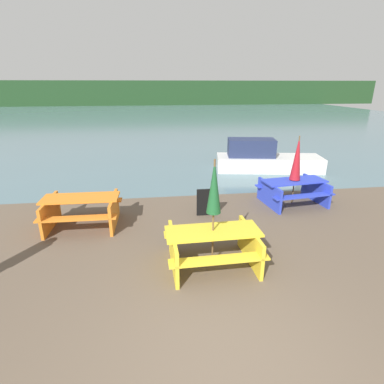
# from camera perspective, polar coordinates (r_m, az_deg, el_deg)

# --- Properties ---
(ground_plane) EXTENTS (60.00, 60.00, 0.00)m
(ground_plane) POSITION_cam_1_polar(r_m,az_deg,el_deg) (4.49, 7.43, -30.25)
(ground_plane) COLOR brown
(water) EXTENTS (60.00, 50.00, 0.00)m
(water) POSITION_cam_1_polar(r_m,az_deg,el_deg) (34.26, -6.19, 14.01)
(water) COLOR slate
(water) RESTS_ON ground_plane
(far_treeline) EXTENTS (80.00, 1.60, 4.00)m
(far_treeline) POSITION_cam_1_polar(r_m,az_deg,el_deg) (54.10, -6.92, 18.22)
(far_treeline) COLOR #1E3D1E
(far_treeline) RESTS_ON water
(picnic_table_yellow) EXTENTS (1.87, 1.43, 0.77)m
(picnic_table_yellow) POSITION_cam_1_polar(r_m,az_deg,el_deg) (5.99, 3.95, -9.82)
(picnic_table_yellow) COLOR yellow
(picnic_table_yellow) RESTS_ON ground_plane
(picnic_table_orange) EXTENTS (1.88, 1.41, 0.79)m
(picnic_table_orange) POSITION_cam_1_polar(r_m,az_deg,el_deg) (8.04, -20.23, -2.96)
(picnic_table_orange) COLOR orange
(picnic_table_orange) RESTS_ON ground_plane
(picnic_table_blue) EXTENTS (2.01, 1.59, 0.74)m
(picnic_table_blue) POSITION_cam_1_polar(r_m,az_deg,el_deg) (9.50, 18.73, 0.52)
(picnic_table_blue) COLOR blue
(picnic_table_blue) RESTS_ON ground_plane
(umbrella_crimson) EXTENTS (0.31, 0.31, 2.06)m
(umbrella_crimson) POSITION_cam_1_polar(r_m,az_deg,el_deg) (9.24, 19.38, 6.07)
(umbrella_crimson) COLOR brown
(umbrella_crimson) RESTS_ON ground_plane
(umbrella_darkgreen) EXTENTS (0.28, 0.28, 2.18)m
(umbrella_darkgreen) POSITION_cam_1_polar(r_m,az_deg,el_deg) (5.51, 4.23, 0.84)
(umbrella_darkgreen) COLOR brown
(umbrella_darkgreen) RESTS_ON ground_plane
(boat) EXTENTS (4.47, 2.06, 1.31)m
(boat) POSITION_cam_1_polar(r_m,az_deg,el_deg) (12.95, 13.55, 6.12)
(boat) COLOR silver
(boat) RESTS_ON water
(signboard) EXTENTS (0.55, 0.08, 0.75)m
(signboard) POSITION_cam_1_polar(r_m,az_deg,el_deg) (8.23, 2.82, -1.95)
(signboard) COLOR black
(signboard) RESTS_ON ground_plane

